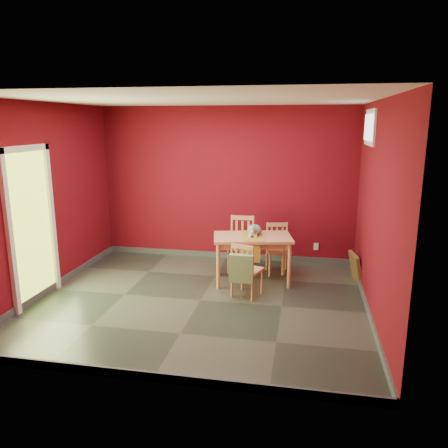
% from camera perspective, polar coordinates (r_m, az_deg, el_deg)
% --- Properties ---
extents(ground, '(4.50, 4.50, 0.00)m').
position_cam_1_polar(ground, '(6.18, -3.10, -9.91)').
color(ground, '#2D342D').
rests_on(ground, ground).
extents(room_shell, '(4.50, 4.50, 4.50)m').
position_cam_1_polar(room_shell, '(6.16, -3.10, -9.48)').
color(room_shell, '#5E0913').
rests_on(room_shell, ground).
extents(doorway, '(0.06, 1.01, 2.13)m').
position_cam_1_polar(doorway, '(6.40, -23.92, 0.32)').
color(doorway, '#B7D838').
rests_on(doorway, ground).
extents(window, '(0.05, 0.90, 0.50)m').
position_cam_1_polar(window, '(6.57, 18.52, 11.88)').
color(window, white).
rests_on(window, room_shell).
extents(outlet_plate, '(0.08, 0.02, 0.12)m').
position_cam_1_polar(outlet_plate, '(7.81, 11.94, -2.89)').
color(outlet_plate, silver).
rests_on(outlet_plate, room_shell).
extents(dining_table, '(1.29, 0.91, 0.73)m').
position_cam_1_polar(dining_table, '(6.67, 3.74, -2.34)').
color(dining_table, tan).
rests_on(dining_table, ground).
extents(table_runner, '(0.43, 0.70, 0.33)m').
position_cam_1_polar(table_runner, '(6.56, 3.63, -2.24)').
color(table_runner, '#AA7F2B').
rests_on(table_runner, dining_table).
extents(chair_far_left, '(0.43, 0.43, 0.90)m').
position_cam_1_polar(chair_far_left, '(7.26, 2.28, -2.50)').
color(chair_far_left, tan).
rests_on(chair_far_left, ground).
extents(chair_far_right, '(0.46, 0.46, 0.81)m').
position_cam_1_polar(chair_far_right, '(7.19, 7.06, -3.12)').
color(chair_far_right, tan).
rests_on(chair_far_right, ground).
extents(chair_near, '(0.47, 0.47, 0.80)m').
position_cam_1_polar(chair_near, '(6.17, 2.89, -5.91)').
color(chair_near, tan).
rests_on(chair_near, ground).
extents(tote_bag, '(0.33, 0.19, 0.46)m').
position_cam_1_polar(tote_bag, '(5.97, 2.27, -5.81)').
color(tote_bag, '#77955F').
rests_on(tote_bag, chair_near).
extents(cat, '(0.24, 0.44, 0.22)m').
position_cam_1_polar(cat, '(6.69, 3.98, -0.52)').
color(cat, slate).
rests_on(cat, table_runner).
extents(picture_frame, '(0.22, 0.47, 0.45)m').
position_cam_1_polar(picture_frame, '(7.09, 16.80, -5.48)').
color(picture_frame, brown).
rests_on(picture_frame, ground).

